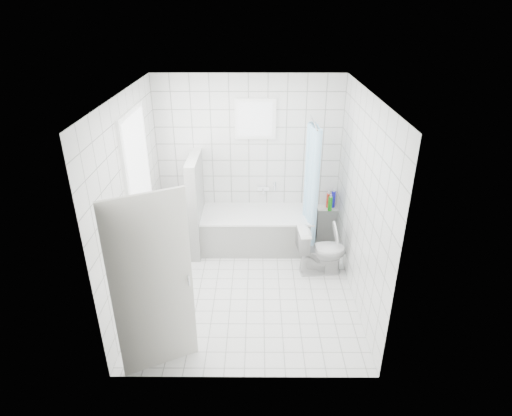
{
  "coord_description": "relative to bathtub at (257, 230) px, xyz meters",
  "views": [
    {
      "loc": [
        0.14,
        -4.71,
        3.54
      ],
      "look_at": [
        0.11,
        0.35,
        1.05
      ],
      "focal_mm": 30.0,
      "sensor_mm": 36.0,
      "label": 1
    }
  ],
  "objects": [
    {
      "name": "wall_right",
      "position": [
        1.28,
        -1.12,
        1.01
      ],
      "size": [
        0.02,
        3.0,
        2.6
      ],
      "primitive_type": "cube",
      "color": "white",
      "rests_on": "ground"
    },
    {
      "name": "shower_curtain",
      "position": [
        0.79,
        -0.16,
        0.81
      ],
      "size": [
        0.14,
        0.48,
        1.78
      ],
      "primitive_type": null,
      "color": "#53B7F3",
      "rests_on": "curtain_rod"
    },
    {
      "name": "toilet",
      "position": [
        0.91,
        -0.71,
        0.06
      ],
      "size": [
        0.72,
        0.46,
        0.7
      ],
      "primitive_type": "imported",
      "rotation": [
        0.0,
        0.0,
        1.67
      ],
      "color": "silver",
      "rests_on": "ground"
    },
    {
      "name": "ledge_bottles",
      "position": [
        1.16,
        0.24,
        0.38
      ],
      "size": [
        0.14,
        0.19,
        0.27
      ],
      "color": "#1DA31B",
      "rests_on": "tiled_ledge"
    },
    {
      "name": "curtain_rod",
      "position": [
        0.79,
        -0.02,
        1.71
      ],
      "size": [
        0.02,
        0.8,
        0.02
      ],
      "primitive_type": "cylinder",
      "rotation": [
        1.57,
        0.0,
        0.0
      ],
      "color": "silver",
      "rests_on": "wall_back"
    },
    {
      "name": "wall_back",
      "position": [
        -0.12,
        0.38,
        1.01
      ],
      "size": [
        2.8,
        0.02,
        2.6
      ],
      "primitive_type": "cube",
      "color": "white",
      "rests_on": "ground"
    },
    {
      "name": "window_sill",
      "position": [
        -1.43,
        -0.82,
        0.57
      ],
      "size": [
        0.18,
        1.02,
        0.08
      ],
      "primitive_type": "cube",
      "color": "white",
      "rests_on": "wall_left"
    },
    {
      "name": "ground",
      "position": [
        -0.12,
        -1.12,
        -0.29
      ],
      "size": [
        3.0,
        3.0,
        0.0
      ],
      "primitive_type": "plane",
      "color": "white",
      "rests_on": "ground"
    },
    {
      "name": "tiled_ledge",
      "position": [
        1.16,
        0.25,
        -0.02
      ],
      "size": [
        0.4,
        0.24,
        0.55
      ],
      "primitive_type": "cube",
      "color": "white",
      "rests_on": "ground"
    },
    {
      "name": "sill_bottles",
      "position": [
        -1.42,
        -0.89,
        0.74
      ],
      "size": [
        0.18,
        0.81,
        0.32
      ],
      "color": "#32AEE1",
      "rests_on": "window_sill"
    },
    {
      "name": "door",
      "position": [
        -1.01,
        -2.43,
        0.71
      ],
      "size": [
        0.73,
        0.39,
        2.0
      ],
      "primitive_type": "cube",
      "rotation": [
        0.0,
        0.0,
        -1.11
      ],
      "color": "silver",
      "rests_on": "ground"
    },
    {
      "name": "wall_front",
      "position": [
        -0.12,
        -2.62,
        1.01
      ],
      "size": [
        2.8,
        0.02,
        2.6
      ],
      "primitive_type": "cube",
      "color": "white",
      "rests_on": "ground"
    },
    {
      "name": "partition_wall",
      "position": [
        -0.91,
        -0.05,
        0.46
      ],
      "size": [
        0.15,
        0.85,
        1.5
      ],
      "primitive_type": "cube",
      "color": "white",
      "rests_on": "ground"
    },
    {
      "name": "wall_left",
      "position": [
        -1.52,
        -1.12,
        1.01
      ],
      "size": [
        0.02,
        3.0,
        2.6
      ],
      "primitive_type": "cube",
      "color": "white",
      "rests_on": "ground"
    },
    {
      "name": "bathtub",
      "position": [
        0.0,
        0.0,
        0.0
      ],
      "size": [
        1.69,
        0.77,
        0.58
      ],
      "color": "white",
      "rests_on": "ground"
    },
    {
      "name": "window_left",
      "position": [
        -1.48,
        -0.82,
        1.31
      ],
      "size": [
        0.01,
        0.9,
        1.4
      ],
      "primitive_type": "cube",
      "color": "white",
      "rests_on": "wall_left"
    },
    {
      "name": "window_back",
      "position": [
        -0.02,
        0.33,
        1.66
      ],
      "size": [
        0.5,
        0.01,
        0.5
      ],
      "primitive_type": "cube",
      "color": "white",
      "rests_on": "wall_back"
    },
    {
      "name": "tub_faucet",
      "position": [
        0.1,
        0.33,
        0.56
      ],
      "size": [
        0.18,
        0.06,
        0.06
      ],
      "primitive_type": "cube",
      "color": "silver",
      "rests_on": "wall_back"
    },
    {
      "name": "ceiling",
      "position": [
        -0.12,
        -1.12,
        2.31
      ],
      "size": [
        3.0,
        3.0,
        0.0
      ],
      "primitive_type": "plane",
      "rotation": [
        3.14,
        0.0,
        0.0
      ],
      "color": "white",
      "rests_on": "ground"
    }
  ]
}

